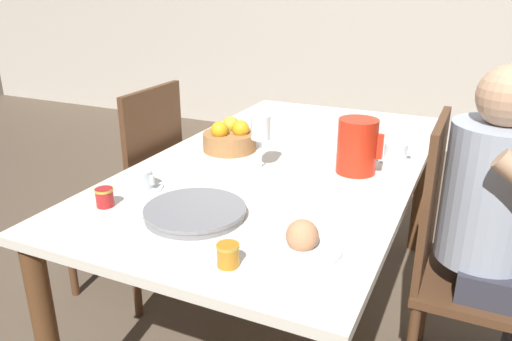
{
  "coord_description": "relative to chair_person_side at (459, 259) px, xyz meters",
  "views": [
    {
      "loc": [
        0.67,
        -1.72,
        1.39
      ],
      "look_at": [
        0.0,
        -0.28,
        0.78
      ],
      "focal_mm": 35.0,
      "sensor_mm": 36.0,
      "label": 1
    }
  ],
  "objects": [
    {
      "name": "person_seated",
      "position": [
        0.1,
        -0.0,
        0.18
      ],
      "size": [
        0.39,
        0.41,
        1.17
      ],
      "rotation": [
        0.0,
        0.0,
        -1.57
      ],
      "color": "#33333D",
      "rests_on": "ground_plane"
    },
    {
      "name": "serving_tray",
      "position": [
        -0.74,
        -0.49,
        0.24
      ],
      "size": [
        0.31,
        0.31,
        0.03
      ],
      "color": "gray",
      "rests_on": "dining_table"
    },
    {
      "name": "wine_glass_water",
      "position": [
        -0.73,
        -0.04,
        0.38
      ],
      "size": [
        0.07,
        0.07,
        0.2
      ],
      "color": "white",
      "rests_on": "dining_table"
    },
    {
      "name": "ground_plane",
      "position": [
        -0.68,
        0.09,
        -0.51
      ],
      "size": [
        20.0,
        20.0,
        0.0
      ],
      "primitive_type": "plane",
      "color": "brown"
    },
    {
      "name": "jam_jar_amber",
      "position": [
        -0.52,
        -0.69,
        0.26
      ],
      "size": [
        0.06,
        0.06,
        0.06
      ],
      "color": "#C67A1E",
      "rests_on": "dining_table"
    },
    {
      "name": "fruit_bowl",
      "position": [
        -0.93,
        0.11,
        0.28
      ],
      "size": [
        0.22,
        0.22,
        0.13
      ],
      "color": "#9E6B3D",
      "rests_on": "dining_table"
    },
    {
      "name": "chair_opposite",
      "position": [
        -1.36,
        0.01,
        0.0
      ],
      "size": [
        0.42,
        0.42,
        0.98
      ],
      "rotation": [
        0.0,
        0.0,
        1.57
      ],
      "color": "#51331E",
      "rests_on": "ground_plane"
    },
    {
      "name": "dining_table",
      "position": [
        -0.68,
        0.09,
        0.14
      ],
      "size": [
        1.0,
        1.84,
        0.73
      ],
      "color": "silver",
      "rests_on": "ground_plane"
    },
    {
      "name": "jam_jar_red",
      "position": [
        -1.03,
        -0.55,
        0.26
      ],
      "size": [
        0.06,
        0.06,
        0.06
      ],
      "color": "#A81E1E",
      "rests_on": "dining_table"
    },
    {
      "name": "red_pitcher",
      "position": [
        -0.4,
        0.08,
        0.33
      ],
      "size": [
        0.17,
        0.14,
        0.2
      ],
      "color": "red",
      "rests_on": "dining_table"
    },
    {
      "name": "teacup_across",
      "position": [
        -0.29,
        0.28,
        0.26
      ],
      "size": [
        0.15,
        0.15,
        0.07
      ],
      "color": "silver",
      "rests_on": "dining_table"
    },
    {
      "name": "teacup_near_person",
      "position": [
        -1.02,
        -0.39,
        0.26
      ],
      "size": [
        0.15,
        0.15,
        0.07
      ],
      "color": "silver",
      "rests_on": "dining_table"
    },
    {
      "name": "bread_plate",
      "position": [
        -0.38,
        -0.54,
        0.25
      ],
      "size": [
        0.21,
        0.21,
        0.09
      ],
      "color": "silver",
      "rests_on": "dining_table"
    },
    {
      "name": "chair_person_side",
      "position": [
        0.0,
        0.0,
        0.0
      ],
      "size": [
        0.42,
        0.42,
        0.98
      ],
      "rotation": [
        0.0,
        0.0,
        -1.57
      ],
      "color": "#51331E",
      "rests_on": "ground_plane"
    }
  ]
}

